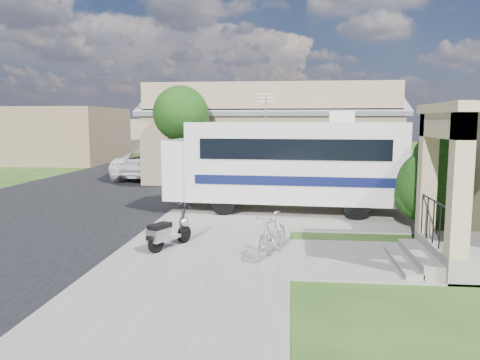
# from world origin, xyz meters

# --- Properties ---
(ground) EXTENTS (120.00, 120.00, 0.00)m
(ground) POSITION_xyz_m (0.00, 0.00, 0.00)
(ground) COLOR #1D3A0F
(street_slab) EXTENTS (9.00, 80.00, 0.02)m
(street_slab) POSITION_xyz_m (-7.50, 10.00, 0.01)
(street_slab) COLOR black
(street_slab) RESTS_ON ground
(sidewalk_slab) EXTENTS (4.00, 80.00, 0.06)m
(sidewalk_slab) POSITION_xyz_m (-1.00, 10.00, 0.03)
(sidewalk_slab) COLOR #66655C
(sidewalk_slab) RESTS_ON ground
(driveway_slab) EXTENTS (7.00, 6.00, 0.05)m
(driveway_slab) POSITION_xyz_m (1.50, 4.50, 0.03)
(driveway_slab) COLOR #66655C
(driveway_slab) RESTS_ON ground
(walk_slab) EXTENTS (4.00, 3.00, 0.05)m
(walk_slab) POSITION_xyz_m (3.00, -1.00, 0.03)
(walk_slab) COLOR #66655C
(walk_slab) RESTS_ON ground
(warehouse) EXTENTS (12.50, 8.40, 5.04)m
(warehouse) POSITION_xyz_m (0.00, 13.97, 1.99)
(warehouse) COLOR #826751
(warehouse) RESTS_ON ground
(distant_bldg_far) EXTENTS (10.00, 8.00, 4.00)m
(distant_bldg_far) POSITION_xyz_m (-17.00, 22.00, 2.00)
(distant_bldg_far) COLOR brown
(distant_bldg_far) RESTS_ON ground
(distant_bldg_near) EXTENTS (8.00, 7.00, 3.20)m
(distant_bldg_near) POSITION_xyz_m (-15.00, 34.00, 1.60)
(distant_bldg_near) COLOR #826751
(distant_bldg_near) RESTS_ON ground
(street_tree_a) EXTENTS (2.44, 2.40, 4.58)m
(street_tree_a) POSITION_xyz_m (-3.70, 9.05, 3.25)
(street_tree_a) COLOR #312215
(street_tree_a) RESTS_ON ground
(street_tree_b) EXTENTS (2.44, 2.40, 4.73)m
(street_tree_b) POSITION_xyz_m (-3.70, 19.05, 3.39)
(street_tree_b) COLOR #312215
(street_tree_b) RESTS_ON ground
(street_tree_c) EXTENTS (2.44, 2.40, 4.42)m
(street_tree_c) POSITION_xyz_m (-3.70, 28.05, 3.10)
(street_tree_c) COLOR #312215
(street_tree_c) RESTS_ON ground
(motorhome) EXTENTS (7.80, 2.87, 3.93)m
(motorhome) POSITION_xyz_m (0.85, 4.38, 1.69)
(motorhome) COLOR beige
(motorhome) RESTS_ON ground
(shrub) EXTENTS (2.23, 2.13, 2.74)m
(shrub) POSITION_xyz_m (4.93, 1.79, 1.40)
(shrub) COLOR #312215
(shrub) RESTS_ON ground
(scooter) EXTENTS (0.84, 1.42, 0.99)m
(scooter) POSITION_xyz_m (-1.87, -0.73, 0.45)
(scooter) COLOR black
(scooter) RESTS_ON ground
(bicycle) EXTENTS (1.00, 1.65, 0.96)m
(bicycle) POSITION_xyz_m (0.58, -1.02, 0.48)
(bicycle) COLOR #ACADB4
(bicycle) RESTS_ON ground
(pickup_truck) EXTENTS (3.19, 5.96, 1.59)m
(pickup_truck) POSITION_xyz_m (-6.27, 13.07, 0.80)
(pickup_truck) COLOR white
(pickup_truck) RESTS_ON ground
(van) EXTENTS (3.11, 6.12, 1.70)m
(van) POSITION_xyz_m (-6.51, 19.60, 0.85)
(van) COLOR white
(van) RESTS_ON ground
(garden_hose) EXTENTS (0.36, 0.36, 0.16)m
(garden_hose) POSITION_xyz_m (3.73, -0.51, 0.08)
(garden_hose) COLOR #125B1A
(garden_hose) RESTS_ON ground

